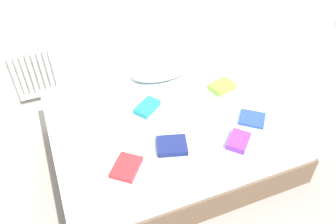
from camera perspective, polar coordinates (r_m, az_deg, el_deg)
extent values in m
plane|color=#9E998E|center=(3.30, 0.32, -6.73)|extent=(8.00, 8.00, 0.00)
cube|color=brown|center=(3.20, 0.33, -5.08)|extent=(2.00, 1.50, 0.28)
cube|color=silver|center=(3.02, 0.35, -1.86)|extent=(1.96, 1.46, 0.22)
cylinder|color=white|center=(3.86, -23.50, 5.06)|extent=(0.04, 0.04, 0.57)
cylinder|color=white|center=(3.86, -22.71, 5.27)|extent=(0.04, 0.04, 0.57)
cylinder|color=white|center=(3.85, -21.92, 5.48)|extent=(0.04, 0.04, 0.57)
cylinder|color=white|center=(3.85, -21.12, 5.69)|extent=(0.04, 0.04, 0.57)
cylinder|color=white|center=(3.85, -20.32, 5.90)|extent=(0.04, 0.04, 0.57)
cylinder|color=white|center=(3.84, -19.52, 6.11)|extent=(0.04, 0.04, 0.57)
cylinder|color=white|center=(3.84, -18.72, 6.32)|extent=(0.04, 0.04, 0.57)
cylinder|color=white|center=(3.84, -17.92, 6.52)|extent=(0.04, 0.04, 0.57)
cube|color=white|center=(3.71, -21.71, 9.06)|extent=(0.43, 0.04, 0.04)
cube|color=white|center=(4.00, -19.82, 2.76)|extent=(0.43, 0.04, 0.04)
ellipsoid|color=white|center=(3.32, -1.14, 6.83)|extent=(0.58, 0.31, 0.13)
cube|color=navy|center=(2.66, 0.64, -5.45)|extent=(0.27, 0.24, 0.04)
cube|color=#2847B7|center=(2.96, 13.46, -1.08)|extent=(0.27, 0.27, 0.02)
cube|color=teal|center=(2.97, -3.40, 0.78)|extent=(0.26, 0.24, 0.05)
cube|color=red|center=(2.55, -6.74, -8.86)|extent=(0.28, 0.29, 0.03)
cube|color=purple|center=(2.74, 11.35, -4.64)|extent=(0.24, 0.24, 0.05)
cube|color=#8CC638|center=(3.22, 8.73, 4.09)|extent=(0.25, 0.21, 0.05)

